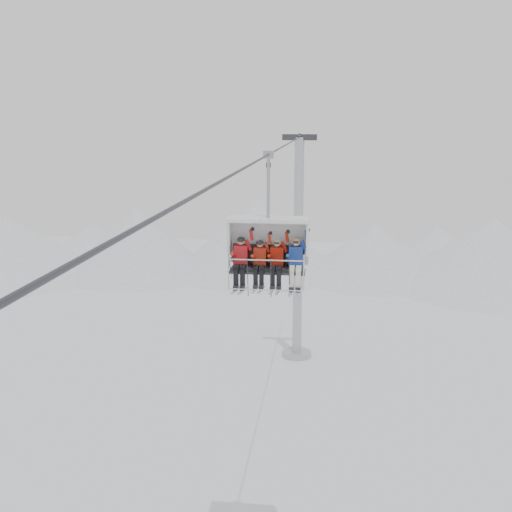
# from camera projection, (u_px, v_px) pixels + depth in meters

# --- Properties ---
(ridgeline) EXTENTS (72.00, 21.00, 7.00)m
(ridgeline) POSITION_uv_depth(u_px,v_px,m) (291.00, 247.00, 58.64)
(ridgeline) COLOR silver
(ridgeline) RESTS_ON ground
(lift_tower_right) EXTENTS (2.00, 1.80, 13.48)m
(lift_tower_right) POSITION_uv_depth(u_px,v_px,m) (298.00, 265.00, 38.37)
(lift_tower_right) COLOR #A7A9AE
(lift_tower_right) RESTS_ON ground
(haul_cable) EXTENTS (0.06, 50.00, 0.06)m
(haul_cable) POSITION_uv_depth(u_px,v_px,m) (256.00, 162.00, 15.43)
(haul_cable) COLOR #303035
(haul_cable) RESTS_ON lift_tower_left
(chairlift_carrier) EXTENTS (2.39, 1.17, 3.98)m
(chairlift_carrier) POSITION_uv_depth(u_px,v_px,m) (268.00, 243.00, 19.15)
(chairlift_carrier) COLOR black
(chairlift_carrier) RESTS_ON haul_cable
(skier_far_left) EXTENTS (0.41, 1.69, 1.63)m
(skier_far_left) POSITION_uv_depth(u_px,v_px,m) (241.00, 260.00, 19.04)
(skier_far_left) COLOR red
(skier_far_left) RESTS_ON chairlift_carrier
(skier_center_left) EXTENTS (0.37, 1.69, 1.50)m
(skier_center_left) POSITION_uv_depth(u_px,v_px,m) (260.00, 262.00, 18.98)
(skier_center_left) COLOR #AF2510
(skier_center_left) RESTS_ON chairlift_carrier
(skier_center_right) EXTENTS (0.39, 1.69, 1.56)m
(skier_center_right) POSITION_uv_depth(u_px,v_px,m) (277.00, 261.00, 18.92)
(skier_center_right) COLOR #A21607
(skier_center_right) RESTS_ON chairlift_carrier
(skier_far_right) EXTENTS (0.41, 1.69, 1.63)m
(skier_far_right) POSITION_uv_depth(u_px,v_px,m) (296.00, 261.00, 18.86)
(skier_far_right) COLOR navy
(skier_far_right) RESTS_ON chairlift_carrier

